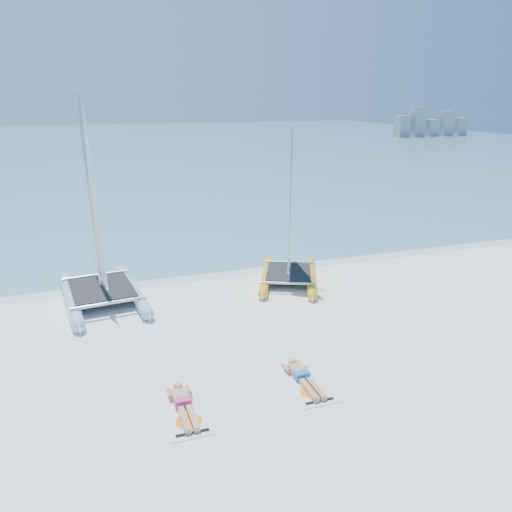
{
  "coord_description": "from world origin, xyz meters",
  "views": [
    {
      "loc": [
        -4.34,
        -12.42,
        6.58
      ],
      "look_at": [
        0.42,
        1.2,
        1.96
      ],
      "focal_mm": 35.0,
      "sensor_mm": 36.0,
      "label": 1
    }
  ],
  "objects_px": {
    "catamaran_blue": "(97,240)",
    "towel_b": "(306,384)",
    "sunbather_b": "(302,376)",
    "sunbather_a": "(183,403)",
    "catamaran_yellow": "(290,231)",
    "towel_a": "(185,412)"
  },
  "relations": [
    {
      "from": "towel_a",
      "to": "sunbather_a",
      "type": "height_order",
      "value": "sunbather_a"
    },
    {
      "from": "sunbather_a",
      "to": "catamaran_blue",
      "type": "bearing_deg",
      "value": 100.86
    },
    {
      "from": "catamaran_yellow",
      "to": "towel_b",
      "type": "xyz_separation_m",
      "value": [
        -2.53,
        -7.05,
        -1.79
      ]
    },
    {
      "from": "catamaran_yellow",
      "to": "sunbather_b",
      "type": "bearing_deg",
      "value": -86.16
    },
    {
      "from": "catamaran_blue",
      "to": "towel_b",
      "type": "distance_m",
      "value": 8.62
    },
    {
      "from": "towel_b",
      "to": "sunbather_b",
      "type": "xyz_separation_m",
      "value": [
        -0.0,
        0.19,
        0.11
      ]
    },
    {
      "from": "sunbather_b",
      "to": "catamaran_blue",
      "type": "bearing_deg",
      "value": 121.77
    },
    {
      "from": "catamaran_blue",
      "to": "catamaran_yellow",
      "type": "bearing_deg",
      "value": -6.84
    },
    {
      "from": "sunbather_a",
      "to": "catamaran_yellow",
      "type": "bearing_deg",
      "value": 51.98
    },
    {
      "from": "towel_a",
      "to": "sunbather_b",
      "type": "relative_size",
      "value": 1.07
    },
    {
      "from": "towel_b",
      "to": "sunbather_b",
      "type": "relative_size",
      "value": 1.07
    },
    {
      "from": "catamaran_blue",
      "to": "towel_b",
      "type": "bearing_deg",
      "value": -64.78
    },
    {
      "from": "catamaran_blue",
      "to": "towel_b",
      "type": "relative_size",
      "value": 3.74
    },
    {
      "from": "catamaran_blue",
      "to": "towel_a",
      "type": "height_order",
      "value": "catamaran_blue"
    },
    {
      "from": "catamaran_yellow",
      "to": "sunbather_a",
      "type": "xyz_separation_m",
      "value": [
        -5.48,
        -7.01,
        -1.68
      ]
    },
    {
      "from": "catamaran_yellow",
      "to": "towel_b",
      "type": "relative_size",
      "value": 3.09
    },
    {
      "from": "sunbather_a",
      "to": "sunbather_b",
      "type": "bearing_deg",
      "value": 2.98
    },
    {
      "from": "catamaran_yellow",
      "to": "towel_b",
      "type": "bearing_deg",
      "value": -85.65
    },
    {
      "from": "towel_b",
      "to": "sunbather_a",
      "type": "bearing_deg",
      "value": 179.25
    },
    {
      "from": "sunbather_a",
      "to": "towel_b",
      "type": "height_order",
      "value": "sunbather_a"
    },
    {
      "from": "towel_a",
      "to": "towel_b",
      "type": "relative_size",
      "value": 1.0
    },
    {
      "from": "sunbather_a",
      "to": "towel_a",
      "type": "bearing_deg",
      "value": -90.0
    }
  ]
}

